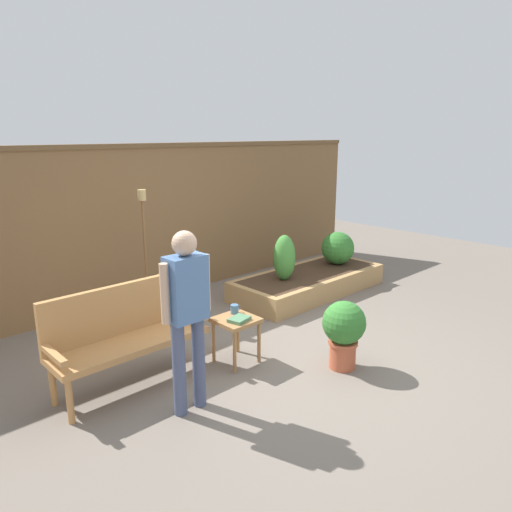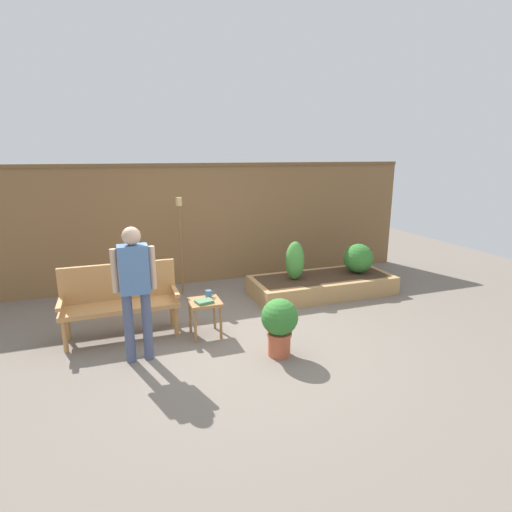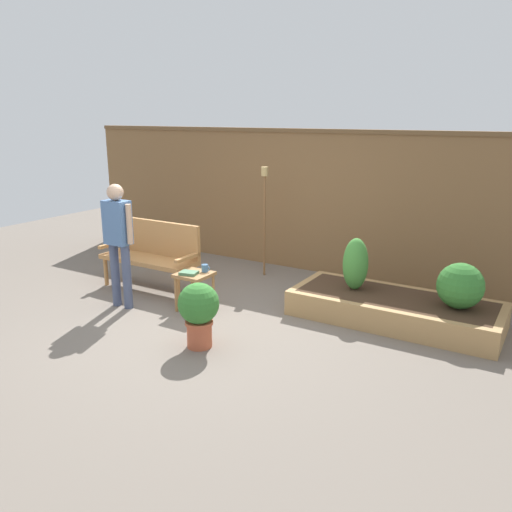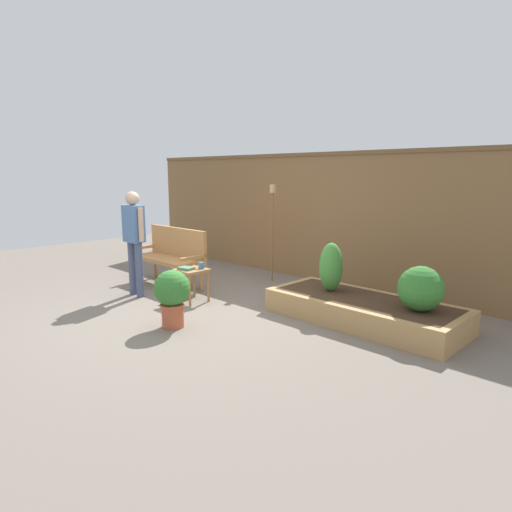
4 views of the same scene
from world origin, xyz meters
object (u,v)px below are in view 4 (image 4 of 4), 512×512
(book_on_table, at_px, (186,268))
(tiki_torch, at_px, (273,216))
(shrub_near_bench, at_px, (331,267))
(person_by_bench, at_px, (134,234))
(cup_on_table, at_px, (201,265))
(garden_bench, at_px, (172,252))
(potted_boxwood, at_px, (172,294))
(shrub_far_corner, at_px, (421,289))
(side_table, at_px, (192,275))

(book_on_table, xyz_separation_m, tiki_torch, (0.02, 1.78, 0.63))
(shrub_near_bench, relative_size, person_by_bench, 0.41)
(cup_on_table, bearing_deg, garden_bench, 166.09)
(garden_bench, relative_size, person_by_bench, 0.92)
(potted_boxwood, distance_m, shrub_far_corner, 2.86)
(garden_bench, height_order, shrub_far_corner, garden_bench)
(tiki_torch, relative_size, person_by_bench, 1.05)
(garden_bench, bearing_deg, potted_boxwood, -35.15)
(garden_bench, xyz_separation_m, potted_boxwood, (1.72, -1.21, -0.13))
(side_table, relative_size, potted_boxwood, 0.69)
(garden_bench, relative_size, shrub_near_bench, 2.25)
(tiki_torch, height_order, person_by_bench, tiki_torch)
(garden_bench, distance_m, side_table, 1.10)
(cup_on_table, xyz_separation_m, tiki_torch, (-0.09, 1.59, 0.60))
(book_on_table, bearing_deg, tiki_torch, 76.28)
(garden_bench, height_order, potted_boxwood, garden_bench)
(shrub_far_corner, bearing_deg, tiki_torch, 165.57)
(book_on_table, bearing_deg, shrub_near_bench, 17.48)
(potted_boxwood, distance_m, tiki_torch, 2.72)
(cup_on_table, height_order, book_on_table, cup_on_table)
(garden_bench, bearing_deg, cup_on_table, -13.91)
(tiki_torch, bearing_deg, person_by_bench, -112.18)
(side_table, bearing_deg, book_on_table, -106.62)
(cup_on_table, bearing_deg, potted_boxwood, -56.73)
(shrub_near_bench, bearing_deg, potted_boxwood, -119.88)
(book_on_table, bearing_deg, garden_bench, 142.04)
(shrub_far_corner, bearing_deg, potted_boxwood, -141.50)
(cup_on_table, bearing_deg, shrub_near_bench, 27.16)
(potted_boxwood, xyz_separation_m, person_by_bench, (-1.55, 0.44, 0.52))
(potted_boxwood, distance_m, person_by_bench, 1.69)
(tiki_torch, distance_m, person_by_bench, 2.27)
(garden_bench, height_order, person_by_bench, person_by_bench)
(shrub_far_corner, relative_size, tiki_torch, 0.31)
(cup_on_table, xyz_separation_m, potted_boxwood, (0.61, -0.94, -0.11))
(tiki_torch, bearing_deg, side_table, -89.90)
(garden_bench, bearing_deg, shrub_near_bench, 11.66)
(garden_bench, bearing_deg, book_on_table, -24.86)
(garden_bench, xyz_separation_m, cup_on_table, (1.10, -0.27, -0.02))
(shrub_near_bench, height_order, shrub_far_corner, shrub_near_bench)
(shrub_far_corner, bearing_deg, side_table, -161.97)
(person_by_bench, bearing_deg, shrub_near_bench, 27.50)
(side_table, xyz_separation_m, potted_boxwood, (0.70, -0.82, 0.02))
(book_on_table, xyz_separation_m, shrub_near_bench, (1.74, 1.03, 0.12))
(side_table, bearing_deg, person_by_bench, -155.72)
(side_table, bearing_deg, shrub_far_corner, 18.03)
(side_table, distance_m, shrub_far_corner, 3.08)
(shrub_far_corner, bearing_deg, book_on_table, -160.79)
(side_table, bearing_deg, cup_on_table, 54.34)
(side_table, height_order, shrub_far_corner, shrub_far_corner)
(person_by_bench, bearing_deg, tiki_torch, 67.82)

